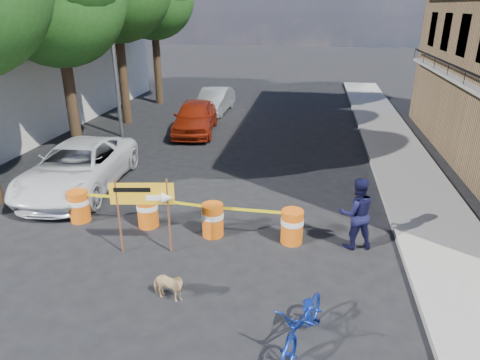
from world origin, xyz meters
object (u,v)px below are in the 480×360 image
(barrel_mid_right, at_px, (213,219))
(barrel_far_right, at_px, (292,226))
(sedan_red, at_px, (195,117))
(dog, at_px, (168,286))
(bicycle, at_px, (305,301))
(barrel_mid_left, at_px, (148,211))
(pedestrian, at_px, (356,213))
(sedan_silver, at_px, (215,100))
(detour_sign, at_px, (151,199))
(suv_white, at_px, (78,167))
(barrel_far_left, at_px, (79,206))

(barrel_mid_right, height_order, barrel_far_right, same)
(sedan_red, bearing_deg, dog, -84.66)
(bicycle, bearing_deg, barrel_mid_left, 156.52)
(pedestrian, bearing_deg, sedan_silver, -78.30)
(detour_sign, bearing_deg, suv_white, 128.85)
(sedan_red, relative_size, sedan_silver, 1.07)
(barrel_mid_right, distance_m, sedan_red, 10.06)
(pedestrian, height_order, bicycle, bicycle)
(barrel_far_left, relative_size, bicycle, 0.47)
(barrel_mid_right, xyz_separation_m, sedan_red, (-3.06, 9.58, 0.30))
(barrel_far_left, bearing_deg, suv_white, 118.62)
(barrel_far_left, xyz_separation_m, bicycle, (6.35, -3.81, 0.49))
(dog, bearing_deg, suv_white, 53.97)
(dog, bearing_deg, sedan_red, 23.69)
(bicycle, relative_size, suv_white, 0.35)
(detour_sign, height_order, sedan_silver, detour_sign)
(pedestrian, xyz_separation_m, sedan_red, (-6.68, 9.54, -0.16))
(barrel_mid_right, distance_m, suv_white, 5.58)
(barrel_far_right, relative_size, dog, 1.14)
(sedan_silver, bearing_deg, barrel_far_right, -67.24)
(barrel_far_left, distance_m, barrel_far_right, 5.96)
(dog, bearing_deg, pedestrian, -43.04)
(barrel_mid_left, xyz_separation_m, bicycle, (4.34, -3.83, 0.49))
(barrel_mid_left, distance_m, dog, 3.40)
(detour_sign, height_order, dog, detour_sign)
(barrel_far_left, distance_m, dog, 4.67)
(pedestrian, relative_size, sedan_red, 0.41)
(pedestrian, distance_m, sedan_red, 11.65)
(barrel_mid_right, relative_size, bicycle, 0.47)
(barrel_mid_right, bearing_deg, suv_white, 155.22)
(pedestrian, distance_m, bicycle, 3.83)
(pedestrian, bearing_deg, suv_white, -28.96)
(barrel_far_right, xyz_separation_m, bicycle, (0.39, -3.61, 0.49))
(sedan_red, bearing_deg, sedan_silver, 82.78)
(suv_white, bearing_deg, sedan_silver, 75.75)
(sedan_silver, bearing_deg, bicycle, -70.01)
(barrel_far_left, xyz_separation_m, dog, (3.59, -2.99, -0.14))
(detour_sign, height_order, bicycle, detour_sign)
(pedestrian, height_order, dog, pedestrian)
(barrel_mid_left, relative_size, sedan_red, 0.20)
(barrel_far_left, relative_size, barrel_mid_left, 1.00)
(barrel_mid_right, distance_m, barrel_far_right, 2.07)
(pedestrian, height_order, sedan_red, pedestrian)
(barrel_mid_left, relative_size, suv_white, 0.16)
(barrel_far_left, relative_size, dog, 1.14)
(barrel_mid_right, height_order, dog, barrel_mid_right)
(detour_sign, height_order, pedestrian, detour_sign)
(barrel_far_right, xyz_separation_m, detour_sign, (-3.29, -1.05, 0.97))
(barrel_far_left, xyz_separation_m, pedestrian, (7.51, -0.16, 0.46))
(suv_white, relative_size, sedan_red, 1.20)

